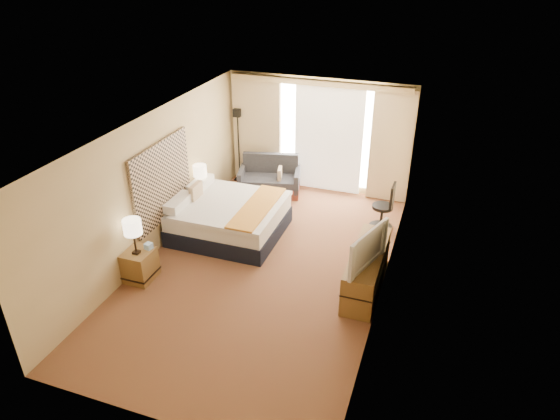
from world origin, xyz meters
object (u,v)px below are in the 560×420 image
(desk_chair, at_px, (385,209))
(nightstand_right, at_px, (206,202))
(floor_lamp, at_px, (238,130))
(television, at_px, (362,247))
(lamp_right, at_px, (200,171))
(nightstand_left, at_px, (140,265))
(bed, at_px, (229,218))
(media_dresser, at_px, (367,269))
(loveseat, at_px, (270,181))
(lamp_left, at_px, (132,228))

(desk_chair, bearing_deg, nightstand_right, -168.56)
(floor_lamp, height_order, television, floor_lamp)
(desk_chair, bearing_deg, floor_lamp, 163.45)
(nightstand_right, distance_m, lamp_right, 0.73)
(nightstand_left, relative_size, lamp_right, 0.94)
(lamp_right, relative_size, television, 0.53)
(nightstand_left, bearing_deg, bed, 66.93)
(media_dresser, xyz_separation_m, television, (-0.05, -0.38, 0.67))
(nightstand_left, xyz_separation_m, floor_lamp, (-0.03, 4.35, 0.98))
(media_dresser, xyz_separation_m, loveseat, (-2.79, 2.88, -0.07))
(nightstand_right, height_order, media_dresser, media_dresser)
(nightstand_right, height_order, bed, bed)
(media_dresser, relative_size, lamp_right, 3.08)
(loveseat, bearing_deg, television, -63.82)
(nightstand_right, relative_size, lamp_left, 0.86)
(nightstand_left, relative_size, nightstand_right, 1.00)
(lamp_right, bearing_deg, floor_lamp, 89.20)
(floor_lamp, relative_size, lamp_right, 3.04)
(nightstand_right, relative_size, media_dresser, 0.31)
(nightstand_left, height_order, television, television)
(loveseat, bearing_deg, nightstand_right, -136.51)
(nightstand_right, distance_m, lamp_left, 2.67)
(desk_chair, distance_m, lamp_left, 4.90)
(nightstand_left, distance_m, bed, 2.07)
(media_dresser, xyz_separation_m, desk_chair, (-0.03, 2.10, 0.09))
(bed, distance_m, lamp_right, 1.21)
(media_dresser, distance_m, desk_chair, 2.10)
(nightstand_right, relative_size, lamp_right, 0.94)
(floor_lamp, distance_m, television, 5.21)
(desk_chair, height_order, lamp_right, lamp_right)
(lamp_left, bearing_deg, lamp_right, 91.53)
(bed, distance_m, floor_lamp, 2.74)
(nightstand_right, xyz_separation_m, television, (3.65, -1.83, 0.74))
(nightstand_right, height_order, television, television)
(bed, height_order, loveseat, bed)
(floor_lamp, xyz_separation_m, desk_chair, (3.70, -1.20, -0.82))
(bed, bearing_deg, nightstand_left, -113.07)
(nightstand_left, distance_m, loveseat, 4.03)
(nightstand_left, distance_m, lamp_right, 2.55)
(nightstand_right, height_order, loveseat, loveseat)
(nightstand_left, relative_size, floor_lamp, 0.31)
(media_dresser, distance_m, lamp_right, 4.06)
(nightstand_right, height_order, desk_chair, desk_chair)
(loveseat, height_order, lamp_left, lamp_left)
(nightstand_left, height_order, lamp_left, lamp_left)
(bed, bearing_deg, television, -23.40)
(floor_lamp, bearing_deg, bed, -71.09)
(media_dresser, relative_size, lamp_left, 2.80)
(bed, bearing_deg, lamp_left, -112.29)
(nightstand_left, bearing_deg, lamp_right, 91.33)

